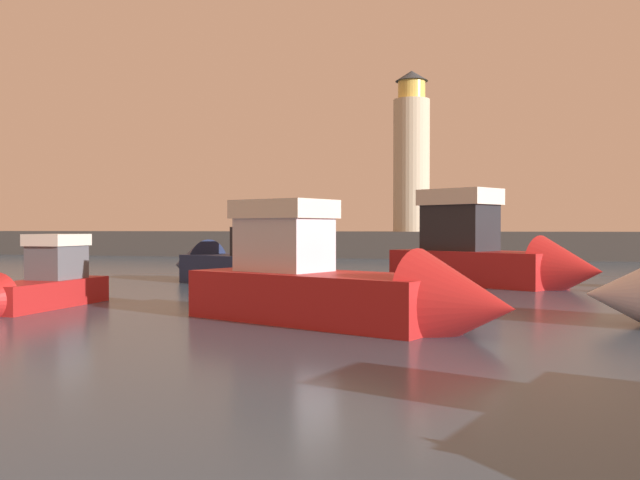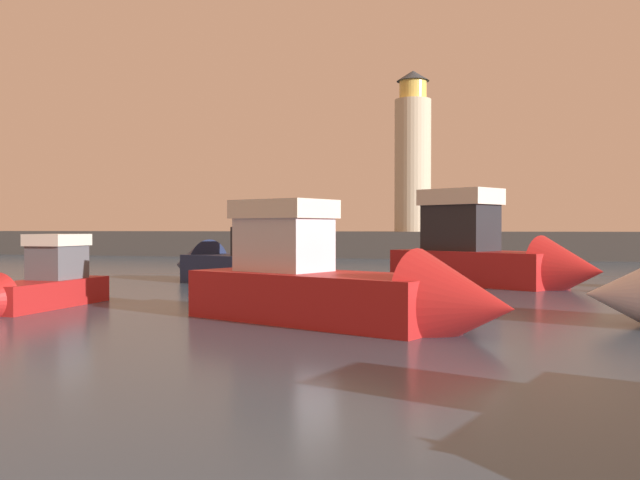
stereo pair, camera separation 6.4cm
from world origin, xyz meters
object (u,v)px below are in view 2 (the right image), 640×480
Objects in this scene: mooring_buoy at (47,282)px; motorboat_2 at (231,265)px; motorboat_5 at (355,288)px; lighthouse at (413,156)px; motorboat_1 at (32,286)px; motorboat_3 at (497,255)px.

motorboat_2 is at bearing 50.94° from mooring_buoy.
motorboat_5 is 14.46m from mooring_buoy.
lighthouse is 15.54× the size of mooring_buoy.
lighthouse is 29.16m from motorboat_2.
motorboat_5 is at bearing -85.34° from lighthouse.
motorboat_2 reaches higher than motorboat_1.
motorboat_2 reaches higher than mooring_buoy.
motorboat_3 is at bearing -75.59° from lighthouse.
motorboat_1 is 0.67× the size of motorboat_2.
lighthouse is 40.51m from motorboat_5.
lighthouse is at bearing 94.66° from motorboat_5.
lighthouse is 40.11m from motorboat_1.
mooring_buoy is (-5.07, -6.25, -0.39)m from motorboat_2.
mooring_buoy is (-16.79, -7.66, -0.88)m from motorboat_3.
motorboat_5 reaches higher than motorboat_1.
lighthouse is 2.27× the size of motorboat_1.
motorboat_2 is 14.51m from motorboat_5.
motorboat_2 is (-4.96, -27.69, -7.67)m from lighthouse.
motorboat_1 is at bearing -137.99° from motorboat_3.
motorboat_3 reaches higher than mooring_buoy.
motorboat_1 is 6.86× the size of mooring_buoy.
motorboat_2 is at bearing -100.16° from lighthouse.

